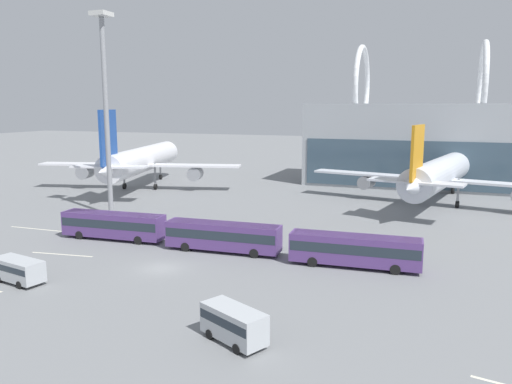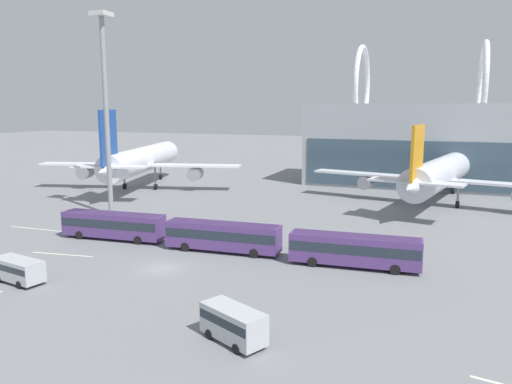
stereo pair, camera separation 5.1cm
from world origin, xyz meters
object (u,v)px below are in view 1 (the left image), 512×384
at_px(floodlight_mast, 105,98).
at_px(service_van_crossing, 234,322).
at_px(shuttle_bus_2, 355,249).
at_px(airliner_at_gate_near, 140,160).
at_px(shuttle_bus_1, 223,235).
at_px(service_van_foreground, 18,269).
at_px(shuttle_bus_0, 113,224).
at_px(airliner_at_gate_far, 439,174).

bearing_deg(floodlight_mast, service_van_crossing, -43.20).
relative_size(shuttle_bus_2, service_van_crossing, 2.44).
relative_size(airliner_at_gate_near, floodlight_mast, 1.36).
bearing_deg(shuttle_bus_1, service_van_foreground, -133.78).
relative_size(shuttle_bus_0, shuttle_bus_2, 1.00).
bearing_deg(service_van_foreground, airliner_at_gate_far, -113.23).
height_order(airliner_at_gate_far, shuttle_bus_1, airliner_at_gate_far).
height_order(shuttle_bus_0, shuttle_bus_1, same).
xyz_separation_m(airliner_at_gate_near, shuttle_bus_1, (32.22, -33.10, -3.65)).
height_order(airliner_at_gate_far, shuttle_bus_0, airliner_at_gate_far).
xyz_separation_m(airliner_at_gate_near, service_van_foreground, (18.95, -48.42, -4.24)).
height_order(shuttle_bus_2, service_van_foreground, shuttle_bus_2).
bearing_deg(service_van_foreground, airliner_at_gate_near, -57.75).
height_order(shuttle_bus_1, shuttle_bus_2, same).
bearing_deg(service_van_crossing, airliner_at_gate_far, 104.24).
distance_m(shuttle_bus_2, service_van_crossing, 19.51).
bearing_deg(airliner_at_gate_near, shuttle_bus_0, -165.54).
height_order(airliner_at_gate_near, shuttle_bus_1, airliner_at_gate_near).
bearing_deg(airliner_at_gate_far, floodlight_mast, 130.74).
bearing_deg(airliner_at_gate_far, shuttle_bus_2, -179.67).
relative_size(shuttle_bus_1, shuttle_bus_2, 1.00).
bearing_deg(shuttle_bus_2, floodlight_mast, 159.50).
height_order(shuttle_bus_0, floodlight_mast, floodlight_mast).
height_order(airliner_at_gate_far, shuttle_bus_2, airliner_at_gate_far).
xyz_separation_m(shuttle_bus_1, shuttle_bus_2, (14.36, -0.28, 0.00)).
xyz_separation_m(airliner_at_gate_near, shuttle_bus_0, (17.86, -32.97, -3.65)).
distance_m(airliner_at_gate_far, service_van_foreground, 62.39).
bearing_deg(floodlight_mast, shuttle_bus_2, -17.27).
distance_m(airliner_at_gate_near, shuttle_bus_1, 46.34).
distance_m(shuttle_bus_1, service_van_crossing, 21.35).
distance_m(service_van_foreground, floodlight_mast, 32.40).
relative_size(airliner_at_gate_near, service_van_crossing, 7.32).
bearing_deg(shuttle_bus_1, shuttle_bus_0, 176.61).
bearing_deg(shuttle_bus_2, shuttle_bus_1, 175.64).
bearing_deg(service_van_crossing, floodlight_mast, 163.49).
height_order(airliner_at_gate_near, shuttle_bus_2, airliner_at_gate_near).
xyz_separation_m(shuttle_bus_2, service_van_crossing, (-4.93, -18.87, -0.47)).
bearing_deg(service_van_foreground, floodlight_mast, -58.99).
bearing_deg(airliner_at_gate_far, shuttle_bus_0, 146.70).
distance_m(service_van_foreground, service_van_crossing, 23.02).
height_order(shuttle_bus_0, shuttle_bus_2, same).
height_order(service_van_foreground, floodlight_mast, floodlight_mast).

